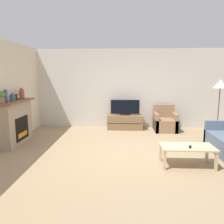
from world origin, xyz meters
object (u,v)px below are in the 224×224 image
Objects in this scene: armchair at (165,122)px; coffee_table at (187,149)px; floor_lamp at (220,87)px; mantel_clock at (17,97)px; potted_plant at (2,96)px; remote at (190,147)px; mantel_vase_left at (6,96)px; fireplace at (16,122)px; tv_stand at (125,122)px; tv at (125,108)px; mantel_vase_right at (22,94)px; mantel_vase_centre_left at (12,97)px.

coffee_table is at bearing -91.80° from armchair.
mantel_clock is at bearing -177.26° from floor_lamp.
potted_plant reaches higher than remote.
floor_lamp is (5.37, 0.82, 0.17)m from mantel_vase_left.
fireplace is at bearing -159.00° from armchair.
coffee_table is at bearing -11.32° from mantel_vase_left.
tv_stand is at bearing 39.48° from potted_plant.
floor_lamp is (2.48, -1.38, 0.77)m from tv.
mantel_vase_left reaches higher than potted_plant.
fireplace is 4.40× the size of mantel_vase_left.
potted_plant is at bearing -140.55° from tv.
coffee_table is (4.11, -0.82, -0.96)m from mantel_vase_left.
tv reaches higher than coffee_table.
fireplace is at bearing 92.28° from mantel_vase_left.
mantel_vase_right is at bearing -154.88° from tv.
potted_plant reaches higher than fireplace.
potted_plant is at bearing -152.16° from armchair.
armchair reaches higher than remote.
tv is 6.28× the size of remote.
mantel_vase_centre_left is at bearing -90.00° from mantel_vase_right.
armchair is (4.20, 2.22, -1.05)m from potted_plant.
potted_plant is at bearing 171.06° from coffee_table.
potted_plant is 3.79m from tv.
mantel_vase_left is 1.13× the size of potted_plant.
fireplace is 1.69× the size of armchair.
armchair is at bearing 19.39° from mantel_clock.
armchair reaches higher than tv_stand.
mantel_vase_left is at bearing -142.70° from tv.
mantel_vase_left is 4.30m from coffee_table.
potted_plant reaches higher than mantel_clock.
mantel_vase_right is 4.53m from coffee_table.
tv_stand is (2.88, 1.35, -1.06)m from mantel_vase_right.
remote is at bearing -12.16° from mantel_vase_left.
tv_stand is at bearing 33.13° from mantel_vase_centre_left.
mantel_clock reaches higher than fireplace.
potted_plant is 0.34× the size of armchair.
armchair is at bearing 25.93° from mantel_vase_left.
tv_stand is 1.32m from armchair.
mantel_vase_left is (0.02, -0.42, 0.73)m from fireplace.
remote is (4.14, -1.21, -0.84)m from mantel_vase_centre_left.
fireplace is at bearing -148.54° from tv.
fireplace is 5.47m from floor_lamp.
mantel_clock is 3.36m from tv.
remote is at bearing -17.56° from fireplace.
tv_stand is 1.21× the size of tv.
mantel_vase_left reaches higher than armchair.
mantel_vase_centre_left reaches higher than tv_stand.
mantel_clock is 0.14× the size of coffee_table.
potted_plant is at bearing -169.49° from floor_lamp.
floor_lamp is at bearing 8.69° from mantel_vase_left.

